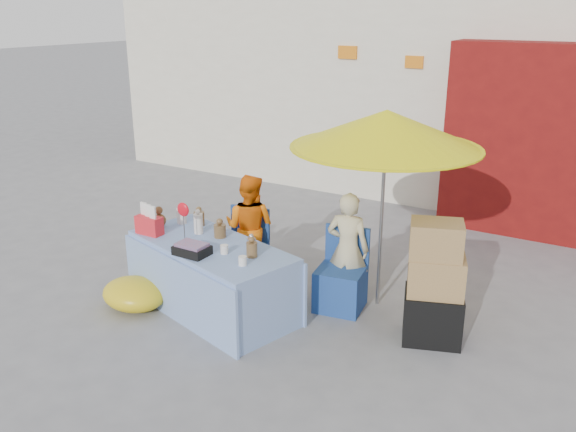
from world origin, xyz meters
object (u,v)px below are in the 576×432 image
Objects in this scene: vendor_orange at (250,227)px; chair_right at (341,285)px; vendor_beige at (348,249)px; market_table at (211,276)px; chair_left at (243,261)px; umbrella at (386,130)px; box_stack at (434,287)px.

chair_right is at bearing 164.43° from vendor_orange.
vendor_beige is (0.00, 0.13, 0.36)m from chair_right.
vendor_orange is (-1.25, 0.13, 0.37)m from chair_right.
chair_left is (-0.10, 0.72, -0.12)m from market_table.
chair_right is (1.25, 0.00, 0.00)m from chair_left.
umbrella is at bearing 33.81° from chair_right.
box_stack is (0.73, -0.43, -1.34)m from umbrella.
vendor_beige reaches higher than chair_right.
chair_left is 0.69× the size of vendor_beige.
vendor_orange is (0.00, 0.13, 0.37)m from chair_left.
vendor_beige is (1.25, 0.00, -0.01)m from vendor_orange.
market_table is 2.26m from box_stack.
box_stack is (1.04, -0.14, 0.30)m from chair_right.
market_table is 1.74× the size of box_stack.
box_stack is (2.18, 0.58, 0.18)m from market_table.
chair_left and chair_right have the same top height.
umbrella is at bearing 50.53° from market_table.
vendor_orange is (-0.10, 0.86, 0.25)m from market_table.
vendor_orange reaches higher than vendor_beige.
chair_right is 0.71× the size of box_stack.
vendor_beige is 1.31m from umbrella.
umbrella is (0.30, 0.28, 1.64)m from chair_right.
umbrella is (1.45, 1.01, 1.51)m from market_table.
vendor_beige is 1.04× the size of box_stack.
umbrella reaches higher than vendor_beige.
chair_left is at bearing 170.58° from chair_right.
chair_left is 0.41× the size of umbrella.
umbrella reaches higher than market_table.
vendor_orange is at bearing 79.48° from chair_left.
box_stack is at bearing 163.68° from vendor_orange.
box_stack is (1.03, -0.28, -0.07)m from vendor_beige.
vendor_beige is (1.15, 0.86, 0.24)m from market_table.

